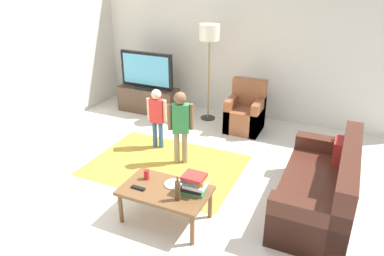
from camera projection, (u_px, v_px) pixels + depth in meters
ground at (173, 189)px, 4.83m from camera, size 7.80×7.80×0.00m
wall_back at (246, 45)px, 6.76m from camera, size 6.00×0.12×2.70m
area_rug at (165, 165)px, 5.40m from camera, size 2.20×1.60×0.01m
tv_stand at (149, 100)px, 7.29m from camera, size 1.20×0.44×0.50m
tv at (147, 71)px, 7.02m from camera, size 1.10×0.28×0.71m
couch at (324, 190)px, 4.31m from camera, size 0.80×1.80×0.86m
armchair at (246, 114)px, 6.47m from camera, size 0.60×0.60×0.90m
floor_lamp at (209, 38)px, 6.41m from camera, size 0.36×0.36×1.78m
child_near_tv at (157, 113)px, 5.71m from camera, size 0.33×0.16×0.99m
child_center at (180, 121)px, 5.21m from camera, size 0.34×0.23×1.12m
coffee_table at (165, 193)px, 4.11m from camera, size 1.00×0.60×0.42m
book_stack at (194, 183)px, 4.01m from camera, size 0.29×0.25×0.22m
bottle at (178, 190)px, 3.86m from camera, size 0.06×0.06×0.29m
tv_remote at (138, 188)px, 4.10m from camera, size 0.17×0.05×0.02m
soda_can at (147, 174)px, 4.27m from camera, size 0.07×0.07×0.12m
plate at (174, 184)px, 4.17m from camera, size 0.22×0.22×0.02m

